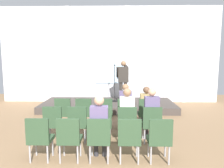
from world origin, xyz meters
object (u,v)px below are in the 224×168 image
Objects in this scene: chair_r1_c2 at (102,122)px; chair_r2_c4 at (160,137)px; audience_r1_c4 at (151,112)px; speaker at (123,78)px; audience_r1_c3 at (127,112)px; chair_r2_c2 at (99,137)px; chair_r0_c3 at (125,112)px; chair_r1_c0 at (54,121)px; chair_r1_c3 at (127,122)px; chair_r1_c1 at (78,122)px; chair_r0_c1 at (84,111)px; chair_r2_c1 at (69,137)px; audience_r0_c3 at (125,104)px; chair_r2_c0 at (40,136)px; chair_r0_c4 at (146,112)px; mic_stand at (115,93)px; chair_r0_c2 at (105,112)px; chair_r0_c0 at (64,111)px; chair_r1_c4 at (152,122)px; chair_r2_c3 at (129,137)px; audience_r0_c4 at (146,105)px; audience_r2_c2 at (99,125)px.

chair_r1_c2 is 1.57m from chair_r2_c4.
chair_r2_c4 is at bearing -90.00° from audience_r1_c4.
speaker is 3.47m from audience_r1_c3.
chair_r0_c3 is at bearing 72.83° from chair_r2_c2.
chair_r1_c0 is 1.83m from chair_r1_c3.
chair_r1_c1 is 0.61m from chair_r1_c2.
speaker reaches higher than chair_r0_c1.
chair_r2_c1 and chair_r2_c4 have the same top height.
chair_r0_c1 is at bearing -176.29° from audience_r0_c3.
audience_r1_c3 reaches higher than chair_r1_c0.
chair_r2_c0 is (-1.83, -0.99, 0.00)m from chair_r1_c3.
chair_r0_c4 is at bearing 0.00° from chair_r0_c1.
chair_r1_c0 and chair_r2_c4 have the same top height.
mic_stand reaches higher than chair_r2_c0.
chair_r2_c2 is at bearing -90.00° from chair_r0_c2.
chair_r1_c2 is 1.57m from chair_r2_c0.
chair_r0_c0 is 1.00× the size of chair_r1_c0.
chair_r2_c3 is at bearing -121.71° from chair_r1_c4.
audience_r0_c4 reaches higher than chair_r0_c4.
chair_r0_c0 is 1.00× the size of chair_r0_c3.
chair_r0_c1 is (-0.87, -2.70, -0.06)m from mic_stand.
speaker is 1.24× the size of audience_r2_c2.
chair_r1_c3 is 1.00× the size of chair_r2_c3.
audience_r1_c3 is 1.16m from audience_r2_c2.
chair_r1_c1 is at bearing 141.01° from chair_r2_c3.
chair_r0_c4 is (0.61, -0.08, -0.22)m from audience_r0_c3.
chair_r1_c3 is at bearing -38.99° from chair_r0_c1.
chair_r0_c3 is 1.98m from chair_r2_c3.
chair_r1_c2 is at bearing 0.00° from chair_r1_c0.
chair_r2_c3 is at bearing -90.00° from audience_r0_c3.
chair_r1_c0 is 1.00× the size of chair_r1_c2.
audience_r0_c4 is 1.36× the size of chair_r1_c1.
mic_stand is 1.65× the size of chair_r1_c1.
chair_r2_c2 is (0.00, -1.98, 0.00)m from chair_r0_c2.
chair_r1_c2 is (-0.61, -0.99, 0.00)m from chair_r0_c3.
audience_r1_c3 reaches higher than audience_r0_c3.
chair_r0_c1 and chair_r0_c3 have the same top height.
chair_r1_c4 is at bearing 0.00° from chair_r1_c2.
chair_r1_c0 is (-2.44, -1.07, -0.18)m from audience_r0_c4.
speaker is 1.81× the size of chair_r0_c1.
chair_r0_c0 and chair_r2_c1 have the same top height.
chair_r1_c0 is at bearing -117.59° from speaker.
speaker is 1.81× the size of chair_r2_c0.
audience_r2_c2 is 1.25m from chair_r2_c4.
chair_r1_c2 is at bearing 141.01° from chair_r2_c4.
audience_r1_c3 reaches higher than chair_r0_c0.
chair_r0_c4 and chair_r2_c1 have the same top height.
speaker is 0.76m from mic_stand.
chair_r1_c2 is (-0.26, -3.69, -0.06)m from mic_stand.
audience_r0_c4 is 1.00m from audience_r1_c4.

